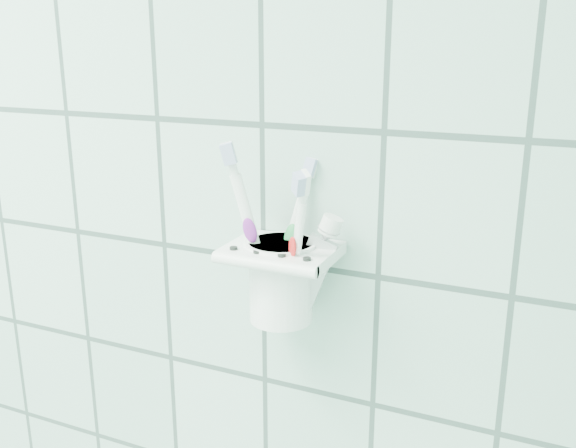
% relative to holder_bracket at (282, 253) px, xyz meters
% --- Properties ---
extents(holder_bracket, '(0.12, 0.10, 0.04)m').
position_rel_holder_bracket_xyz_m(holder_bracket, '(0.00, 0.00, 0.00)').
color(holder_bracket, white).
rests_on(holder_bracket, wall_back).
extents(cup, '(0.08, 0.08, 0.10)m').
position_rel_holder_bracket_xyz_m(cup, '(-0.00, 0.00, -0.03)').
color(cup, white).
rests_on(cup, holder_bracket).
extents(toothbrush_pink, '(0.05, 0.03, 0.21)m').
position_rel_holder_bracket_xyz_m(toothbrush_pink, '(-0.01, -0.00, 0.03)').
color(toothbrush_pink, white).
rests_on(toothbrush_pink, cup).
extents(toothbrush_blue, '(0.04, 0.06, 0.19)m').
position_rel_holder_bracket_xyz_m(toothbrush_blue, '(-0.01, -0.01, 0.02)').
color(toothbrush_blue, white).
rests_on(toothbrush_blue, cup).
extents(toothbrush_orange, '(0.06, 0.08, 0.20)m').
position_rel_holder_bracket_xyz_m(toothbrush_orange, '(0.00, 0.01, 0.03)').
color(toothbrush_orange, white).
rests_on(toothbrush_orange, cup).
extents(toothpaste_tube, '(0.06, 0.03, 0.14)m').
position_rel_holder_bracket_xyz_m(toothpaste_tube, '(0.01, 0.00, -0.00)').
color(toothpaste_tube, silver).
rests_on(toothpaste_tube, cup).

